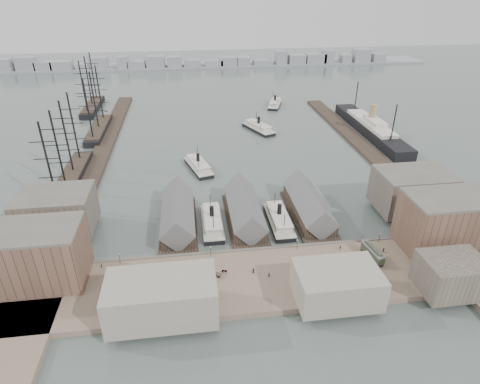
{
  "coord_description": "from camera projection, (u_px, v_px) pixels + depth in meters",
  "views": [
    {
      "loc": [
        -19.87,
        -117.16,
        85.38
      ],
      "look_at": [
        0.0,
        30.0,
        6.0
      ],
      "focal_mm": 30.0,
      "sensor_mm": 36.0,
      "label": 1
    }
  ],
  "objects": [
    {
      "name": "warehouse_east_back",
      "position": [
        412.0,
        191.0,
        161.64
      ],
      "size": [
        28.0,
        20.0,
        15.0
      ],
      "primitive_type": "cube",
      "color": "#60564C",
      "rests_on": "east_land"
    },
    {
      "name": "pedestrian_0",
      "position": [
        101.0,
        266.0,
        130.32
      ],
      "size": [
        0.63,
        0.72,
        1.63
      ],
      "primitive_type": "imported",
      "rotation": [
        0.0,
        0.0,
        1.96
      ],
      "color": "black",
      "rests_on": "quay"
    },
    {
      "name": "warehouse_east_front",
      "position": [
        448.0,
        223.0,
        136.87
      ],
      "size": [
        30.0,
        18.0,
        19.0
      ],
      "primitive_type": "cube",
      "color": "brown",
      "rests_on": "east_land"
    },
    {
      "name": "pedestrian_4",
      "position": [
        253.0,
        271.0,
        128.0
      ],
      "size": [
        1.0,
        0.84,
        1.75
      ],
      "primitive_type": "imported",
      "rotation": [
        0.0,
        0.0,
        2.76
      ],
      "color": "black",
      "rests_on": "quay"
    },
    {
      "name": "pedestrian_1",
      "position": [
        110.0,
        285.0,
        122.21
      ],
      "size": [
        0.95,
        0.88,
        1.57
      ],
      "primitive_type": "imported",
      "rotation": [
        0.0,
        0.0,
        5.79
      ],
      "color": "black",
      "rests_on": "quay"
    },
    {
      "name": "ferry_shed_west",
      "position": [
        178.0,
        215.0,
        154.48
      ],
      "size": [
        14.0,
        42.0,
        12.6
      ],
      "color": "#2D231C",
      "rests_on": "ground"
    },
    {
      "name": "pedestrian_7",
      "position": [
        343.0,
        276.0,
        125.75
      ],
      "size": [
        1.27,
        0.95,
        1.75
      ],
      "primitive_type": "imported",
      "rotation": [
        0.0,
        0.0,
        2.85
      ],
      "color": "black",
      "rests_on": "quay"
    },
    {
      "name": "horse_cart_left",
      "position": [
        140.0,
        282.0,
        123.19
      ],
      "size": [
        4.72,
        3.26,
        1.52
      ],
      "rotation": [
        0.0,
        0.0,
        1.11
      ],
      "color": "black",
      "rests_on": "quay"
    },
    {
      "name": "ferry_shed_east",
      "position": [
        309.0,
        206.0,
        160.62
      ],
      "size": [
        14.0,
        42.0,
        12.6
      ],
      "color": "#2D231C",
      "rests_on": "ground"
    },
    {
      "name": "pedestrian_8",
      "position": [
        384.0,
        250.0,
        137.9
      ],
      "size": [
        1.0,
        0.71,
        1.57
      ],
      "primitive_type": "imported",
      "rotation": [
        0.0,
        0.0,
        3.53
      ],
      "color": "black",
      "rests_on": "quay"
    },
    {
      "name": "pedestrian_3",
      "position": [
        210.0,
        289.0,
        120.28
      ],
      "size": [
        1.12,
        0.77,
        1.77
      ],
      "primitive_type": "imported",
      "rotation": [
        0.0,
        0.0,
        2.78
      ],
      "color": "black",
      "rests_on": "quay"
    },
    {
      "name": "far_shore",
      "position": [
        201.0,
        63.0,
        434.93
      ],
      "size": [
        500.0,
        40.0,
        15.72
      ],
      "color": "gray",
      "rests_on": "ground"
    },
    {
      "name": "lamp_post_near_e",
      "position": [
        297.0,
        243.0,
        138.42
      ],
      "size": [
        0.44,
        0.44,
        3.92
      ],
      "color": "black",
      "rests_on": "quay"
    },
    {
      "name": "warehouse_west_front",
      "position": [
        29.0,
        257.0,
        121.05
      ],
      "size": [
        32.0,
        18.0,
        18.0
      ],
      "primitive_type": "cube",
      "color": "brown",
      "rests_on": "west_land"
    },
    {
      "name": "street_bldg_center",
      "position": [
        337.0,
        284.0,
        116.08
      ],
      "size": [
        24.0,
        16.0,
        10.0
      ],
      "primitive_type": "cube",
      "color": "gray",
      "rests_on": "quay"
    },
    {
      "name": "ferry_open_near",
      "position": [
        198.0,
        166.0,
        201.5
      ],
      "size": [
        14.49,
        26.78,
        9.16
      ],
      "rotation": [
        0.0,
        0.0,
        0.28
      ],
      "color": "black",
      "rests_on": "ground"
    },
    {
      "name": "pedestrian_5",
      "position": [
        269.0,
        275.0,
        126.12
      ],
      "size": [
        0.79,
        0.75,
        1.76
      ],
      "primitive_type": "imported",
      "rotation": [
        0.0,
        0.0,
        2.52
      ],
      "color": "black",
      "rests_on": "quay"
    },
    {
      "name": "east_wharf",
      "position": [
        359.0,
        143.0,
        232.47
      ],
      "size": [
        10.0,
        180.0,
        1.6
      ],
      "primitive_type": "cube",
      "color": "#2D231C",
      "rests_on": "ground"
    },
    {
      "name": "ferry_docked_west",
      "position": [
        212.0,
        221.0,
        155.19
      ],
      "size": [
        7.78,
        25.93,
        9.26
      ],
      "color": "black",
      "rests_on": "ground"
    },
    {
      "name": "sailing_ship_near",
      "position": [
        70.0,
        179.0,
        186.7
      ],
      "size": [
        9.17,
        63.17,
        37.7
      ],
      "color": "black",
      "rests_on": "ground"
    },
    {
      "name": "pedestrian_2",
      "position": [
        209.0,
        262.0,
        131.88
      ],
      "size": [
        1.01,
        1.26,
        1.71
      ],
      "primitive_type": "imported",
      "rotation": [
        0.0,
        0.0,
        1.18
      ],
      "color": "black",
      "rests_on": "quay"
    },
    {
      "name": "ocean_steamer",
      "position": [
        370.0,
        127.0,
        247.87
      ],
      "size": [
        12.39,
        90.55,
        18.11
      ],
      "color": "black",
      "rests_on": "ground"
    },
    {
      "name": "warehouse_west_back",
      "position": [
        57.0,
        212.0,
        148.21
      ],
      "size": [
        26.0,
        20.0,
        14.0
      ],
      "primitive_type": "cube",
      "color": "#60564C",
      "rests_on": "west_land"
    },
    {
      "name": "horse_cart_center",
      "position": [
        223.0,
        272.0,
        127.26
      ],
      "size": [
        4.95,
        3.24,
        1.71
      ],
      "rotation": [
        0.0,
        0.0,
        1.12
      ],
      "color": "black",
      "rests_on": "quay"
    },
    {
      "name": "ferry_open_far",
      "position": [
        275.0,
        104.0,
        301.1
      ],
      "size": [
        15.48,
        26.03,
        8.92
      ],
      "rotation": [
        0.0,
        0.0,
        -0.34
      ],
      "color": "black",
      "rests_on": "ground"
    },
    {
      "name": "street_bldg_west",
      "position": [
        162.0,
        298.0,
        109.71
      ],
      "size": [
        30.0,
        16.0,
        12.0
      ],
      "primitive_type": "cube",
      "color": "gray",
      "rests_on": "quay"
    },
    {
      "name": "ferry_shed_center",
      "position": [
        244.0,
        211.0,
        157.55
      ],
      "size": [
        14.0,
        42.0,
        12.6
      ],
      "color": "#2D231C",
      "rests_on": "ground"
    },
    {
      "name": "horse_cart_right",
      "position": [
        327.0,
        277.0,
        125.36
      ],
      "size": [
        4.79,
        2.86,
        1.53
      ],
      "rotation": [
        0.0,
        0.0,
        1.25
      ],
      "color": "black",
      "rests_on": "quay"
    },
    {
      "name": "tram",
      "position": [
        373.0,
        253.0,
        134.15
      ],
      "size": [
        4.38,
        11.02,
        3.82
      ],
      "rotation": [
        0.0,
        0.0,
        0.15
      ],
      "color": "black",
      "rests_on": "quay"
    },
    {
      "name": "sailing_ship_far",
      "position": [
        93.0,
        106.0,
        293.79
      ],
      "size": [
        9.15,
        50.83,
        37.61
      ],
      "color": "black",
      "rests_on": "ground"
    },
    {
      "name": "sailing_ship_mid",
      "position": [
        99.0,
        129.0,
        249.16
      ],
      "size": [
        9.12,
        52.68,
        37.48
      ],
      "color": "black",
      "rests_on": "ground"
    },
    {
      "name": "ferry_docked_east",
      "position": [
        279.0,
        219.0,
        156.48
      ],
      "size": [
        7.81,
        26.04,
        9.3
      ],
      "color": "black",
      "rests_on": "ground"
    },
    {
      "name": "pedestrian_6",
      "position": [
        340.0,
        248.0,
        138.93
      ],
      "size": [
        0.69,
        0.85,
        1.66
      ],
      "primitive_type": "imported",
      "rotation": [
        0.0,
        0.0,
        4.64
      ],
      "color": "black",
      "rests_on": "quay"
    },
    {
      "name": "lamp_post_far_w",
      "position": [
        119.0,
        257.0,
        131.34
      ],
      "size": [
        0.44,
        0.44,
        3.92
      ],
      "color": "black",
      "rests_on": "quay"
    },
    {
      "name": "ferry_open_mid",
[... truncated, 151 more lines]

